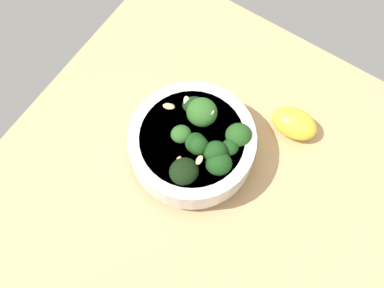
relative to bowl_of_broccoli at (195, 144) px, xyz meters
The scene contains 3 objects.
ground_plane 8.77cm from the bowl_of_broccoli, 143.82° to the left, with size 62.81×62.81×4.21cm, color tan.
bowl_of_broccoli is the anchor object (origin of this frame).
lemon_wedge 16.01cm from the bowl_of_broccoli, 130.20° to the right, with size 7.18×4.81×4.05cm, color yellow.
Camera 1 is at (-10.81, 20.70, 71.55)cm, focal length 47.21 mm.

